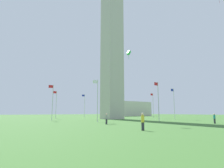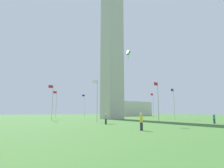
% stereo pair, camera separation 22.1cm
% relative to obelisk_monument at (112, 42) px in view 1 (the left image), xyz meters
% --- Properties ---
extents(ground_plane, '(260.00, 260.00, 0.00)m').
position_rel_obelisk_monument_xyz_m(ground_plane, '(0.00, 0.00, -21.99)').
color(ground_plane, '#3D6B2D').
extents(obelisk_monument, '(4.84, 4.84, 43.98)m').
position_rel_obelisk_monument_xyz_m(obelisk_monument, '(0.00, 0.00, 0.00)').
color(obelisk_monument, '#B7B2A8').
rests_on(obelisk_monument, ground).
extents(flagpole_n, '(1.12, 0.14, 8.06)m').
position_rel_obelisk_monument_xyz_m(flagpole_n, '(16.55, 0.00, -17.57)').
color(flagpole_n, silver).
rests_on(flagpole_n, ground).
extents(flagpole_ne, '(1.12, 0.14, 8.06)m').
position_rel_obelisk_monument_xyz_m(flagpole_ne, '(11.72, 11.66, -17.57)').
color(flagpole_ne, silver).
rests_on(flagpole_ne, ground).
extents(flagpole_e, '(1.12, 0.14, 8.06)m').
position_rel_obelisk_monument_xyz_m(flagpole_e, '(0.06, 16.49, -17.57)').
color(flagpole_e, silver).
rests_on(flagpole_e, ground).
extents(flagpole_se, '(1.12, 0.14, 8.06)m').
position_rel_obelisk_monument_xyz_m(flagpole_se, '(-11.60, 11.66, -17.57)').
color(flagpole_se, silver).
rests_on(flagpole_se, ground).
extents(flagpole_s, '(1.12, 0.14, 8.06)m').
position_rel_obelisk_monument_xyz_m(flagpole_s, '(-16.43, 0.00, -17.57)').
color(flagpole_s, silver).
rests_on(flagpole_s, ground).
extents(flagpole_sw, '(1.12, 0.14, 8.06)m').
position_rel_obelisk_monument_xyz_m(flagpole_sw, '(-11.60, -11.66, -17.57)').
color(flagpole_sw, silver).
rests_on(flagpole_sw, ground).
extents(flagpole_w, '(1.12, 0.14, 8.06)m').
position_rel_obelisk_monument_xyz_m(flagpole_w, '(0.06, -16.49, -17.57)').
color(flagpole_w, silver).
rests_on(flagpole_w, ground).
extents(flagpole_nw, '(1.12, 0.14, 8.06)m').
position_rel_obelisk_monument_xyz_m(flagpole_nw, '(11.72, -11.66, -17.57)').
color(flagpole_nw, silver).
rests_on(flagpole_nw, ground).
extents(person_teal_shirt, '(0.32, 0.32, 1.61)m').
position_rel_obelisk_monument_xyz_m(person_teal_shirt, '(-1.08, 26.99, -21.19)').
color(person_teal_shirt, '#2D2D38').
rests_on(person_teal_shirt, ground).
extents(person_yellow_shirt, '(0.32, 0.32, 1.73)m').
position_rel_obelisk_monument_xyz_m(person_yellow_shirt, '(16.61, 28.70, -21.13)').
color(person_yellow_shirt, '#2D2D38').
rests_on(person_yellow_shirt, ground).
extents(person_gray_shirt, '(0.32, 0.32, 1.64)m').
position_rel_obelisk_monument_xyz_m(person_gray_shirt, '(14.13, 18.47, -21.18)').
color(person_gray_shirt, '#2D2D38').
rests_on(person_gray_shirt, ground).
extents(kite_green_box, '(0.87, 0.58, 1.67)m').
position_rel_obelisk_monument_xyz_m(kite_green_box, '(9.18, 18.06, -9.74)').
color(kite_green_box, green).
extents(distant_building, '(21.28, 11.99, 7.20)m').
position_rel_obelisk_monument_xyz_m(distant_building, '(-33.80, -32.73, -18.39)').
color(distant_building, beige).
rests_on(distant_building, ground).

